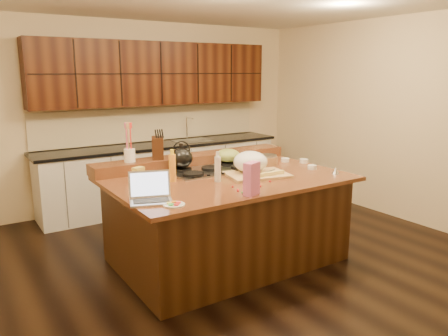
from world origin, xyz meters
TOP-DOWN VIEW (x-y plane):
  - room at (0.00, 0.00)m, footprint 5.52×5.02m
  - island at (0.00, 0.00)m, footprint 2.40×1.60m
  - back_ledge at (0.00, 0.70)m, footprint 2.40×0.30m
  - cooktop at (0.00, 0.30)m, footprint 0.92×0.52m
  - back_counter at (0.30, 2.23)m, footprint 3.70×0.66m
  - kettle at (-0.30, 0.43)m, footprint 0.25×0.25m
  - green_bowl at (0.30, 0.43)m, footprint 0.34×0.34m
  - laptop at (-1.01, -0.38)m, footprint 0.42×0.37m
  - oil_bottle at (-0.56, 0.12)m, footprint 0.08×0.08m
  - vinegar_bottle at (-0.19, -0.13)m, footprint 0.08×0.08m
  - wooden_tray at (0.26, -0.09)m, footprint 0.70×0.58m
  - ramekin_a at (0.99, -0.23)m, footprint 0.11×0.11m
  - ramekin_b at (1.15, 0.08)m, footprint 0.12×0.12m
  - ramekin_c at (1.00, 0.24)m, footprint 0.11×0.11m
  - strainer_bowl at (0.74, 0.26)m, footprint 0.28×0.28m
  - kitchen_timer at (1.04, -0.53)m, footprint 0.10×0.10m
  - pink_bag at (-0.20, -0.69)m, footprint 0.18×0.14m
  - candy_plate at (-0.91, -0.60)m, footprint 0.24×0.24m
  - package_box at (-0.85, 0.27)m, footprint 0.13×0.11m
  - utensil_crock at (-0.78, 0.70)m, footprint 0.12×0.12m
  - knife_block at (-0.45, 0.70)m, footprint 0.19×0.23m
  - gumdrop_0 at (-0.24, -0.55)m, footprint 0.02×0.02m
  - gumdrop_1 at (-0.00, -0.48)m, footprint 0.02×0.02m
  - gumdrop_2 at (-0.20, -0.40)m, footprint 0.02×0.02m
  - gumdrop_3 at (-0.03, -0.42)m, footprint 0.02×0.02m
  - gumdrop_4 at (0.03, -0.53)m, footprint 0.02×0.02m
  - gumdrop_5 at (0.00, -0.45)m, footprint 0.02×0.02m
  - gumdrop_6 at (0.23, -0.43)m, footprint 0.02×0.02m
  - gumdrop_7 at (-0.24, -0.62)m, footprint 0.02×0.02m
  - gumdrop_8 at (-0.22, -0.52)m, footprint 0.02×0.02m

SIDE VIEW (x-z plane):
  - island at x=0.00m, z-range 0.00..0.92m
  - candy_plate at x=-0.91m, z-range 0.92..0.93m
  - gumdrop_0 at x=-0.24m, z-range 0.92..0.94m
  - gumdrop_1 at x=0.00m, z-range 0.92..0.94m
  - gumdrop_2 at x=-0.20m, z-range 0.92..0.94m
  - gumdrop_3 at x=-0.03m, z-range 0.92..0.94m
  - gumdrop_4 at x=0.03m, z-range 0.92..0.94m
  - gumdrop_5 at x=0.00m, z-range 0.92..0.94m
  - gumdrop_6 at x=0.23m, z-range 0.92..0.94m
  - gumdrop_7 at x=-0.24m, z-range 0.92..0.94m
  - gumdrop_8 at x=-0.22m, z-range 0.92..0.94m
  - cooktop at x=0.00m, z-range 0.91..0.96m
  - ramekin_a at x=0.99m, z-range 0.92..0.96m
  - ramekin_b at x=1.15m, z-range 0.92..0.96m
  - ramekin_c at x=1.00m, z-range 0.92..0.96m
  - kitchen_timer at x=1.04m, z-range 0.92..0.99m
  - strainer_bowl at x=0.74m, z-range 0.92..1.01m
  - back_ledge at x=0.00m, z-range 0.92..1.04m
  - back_counter at x=0.30m, z-range -0.22..2.18m
  - laptop at x=-1.01m, z-range 0.86..1.11m
  - package_box at x=-0.85m, z-range 0.92..1.07m
  - wooden_tray at x=0.26m, z-range 0.91..1.16m
  - green_bowl at x=0.30m, z-range 0.97..1.12m
  - vinegar_bottle at x=-0.19m, z-range 0.92..1.17m
  - oil_bottle at x=-0.56m, z-range 0.92..1.19m
  - pink_bag at x=-0.20m, z-range 0.92..1.21m
  - kettle at x=-0.30m, z-range 0.97..1.19m
  - utensil_crock at x=-0.78m, z-range 1.04..1.18m
  - knife_block at x=-0.45m, z-range 1.04..1.28m
  - room at x=0.00m, z-range -0.01..2.71m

